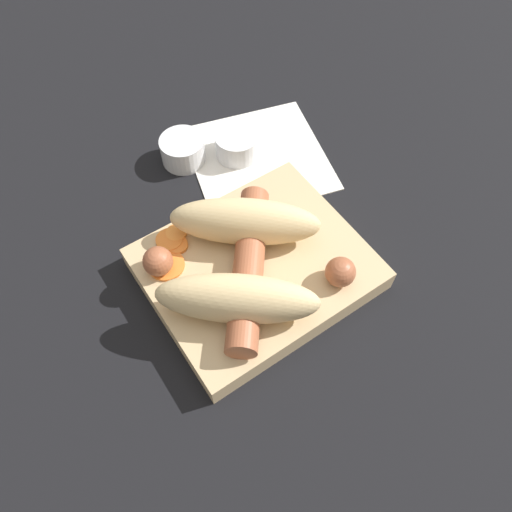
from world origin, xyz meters
TOP-DOWN VIEW (x-y plane):
  - ground_plane at (0.00, 0.00)m, footprint 3.00×3.00m
  - food_tray at (0.00, 0.00)m, footprint 0.20×0.17m
  - bread_roll at (-0.02, -0.00)m, footprint 0.19×0.18m
  - sausage at (-0.01, -0.01)m, footprint 0.16×0.15m
  - pickled_veggies at (-0.06, 0.06)m, footprint 0.06×0.06m
  - napkin at (0.09, 0.13)m, footprint 0.18×0.18m
  - condiment_cup_near at (0.07, 0.15)m, footprint 0.05×0.05m
  - condiment_cup_far at (0.02, 0.17)m, footprint 0.05×0.05m

SIDE VIEW (x-z plane):
  - ground_plane at x=0.00m, z-range 0.00..0.00m
  - napkin at x=0.09m, z-range 0.00..0.00m
  - food_tray at x=0.00m, z-range 0.00..0.03m
  - condiment_cup_near at x=0.07m, z-range 0.00..0.03m
  - condiment_cup_far at x=0.02m, z-range 0.00..0.03m
  - pickled_veggies at x=-0.06m, z-range 0.03..0.03m
  - sausage at x=-0.01m, z-range 0.03..0.05m
  - bread_roll at x=-0.02m, z-range 0.03..0.08m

